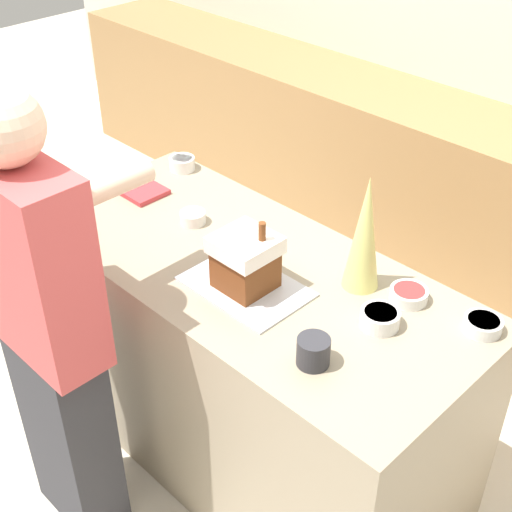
{
  "coord_description": "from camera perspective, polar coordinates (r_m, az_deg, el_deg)",
  "views": [
    {
      "loc": [
        1.44,
        -1.4,
        2.37
      ],
      "look_at": [
        0.04,
        0.0,
        1.0
      ],
      "focal_mm": 50.0,
      "sensor_mm": 36.0,
      "label": 1
    }
  ],
  "objects": [
    {
      "name": "person",
      "position": [
        2.38,
        -16.19,
        -5.85
      ],
      "size": [
        0.45,
        0.56,
        1.7
      ],
      "color": "#333338",
      "rests_on": "ground_plane"
    },
    {
      "name": "kitchen_island",
      "position": [
        2.76,
        -0.64,
        -8.68
      ],
      "size": [
        1.71,
        0.77,
        0.94
      ],
      "color": "gray",
      "rests_on": "ground_plane"
    },
    {
      "name": "candy_bowl_center_rear",
      "position": [
        2.23,
        9.89,
        -4.89
      ],
      "size": [
        0.12,
        0.12,
        0.05
      ],
      "color": "white",
      "rests_on": "kitchen_island"
    },
    {
      "name": "gingerbread_house",
      "position": [
        2.3,
        -0.85,
        -0.38
      ],
      "size": [
        0.19,
        0.19,
        0.25
      ],
      "color": "brown",
      "rests_on": "baking_tray"
    },
    {
      "name": "decorative_tree",
      "position": [
        2.29,
        8.69,
        1.81
      ],
      "size": [
        0.12,
        0.12,
        0.41
      ],
      "color": "#DBD675",
      "rests_on": "kitchen_island"
    },
    {
      "name": "back_cabinet_block",
      "position": [
        3.89,
        17.2,
        3.67
      ],
      "size": [
        6.0,
        0.6,
        0.93
      ],
      "color": "#9E7547",
      "rests_on": "ground_plane"
    },
    {
      "name": "candy_bowl_behind_tray",
      "position": [
        2.35,
        12.12,
        -3.02
      ],
      "size": [
        0.12,
        0.12,
        0.04
      ],
      "color": "silver",
      "rests_on": "kitchen_island"
    },
    {
      "name": "cookbook",
      "position": [
        2.94,
        -9.33,
        5.3
      ],
      "size": [
        0.22,
        0.15,
        0.02
      ],
      "color": "#B23338",
      "rests_on": "kitchen_island"
    },
    {
      "name": "candy_bowl_beside_tree",
      "position": [
        2.29,
        17.7,
        -5.23
      ],
      "size": [
        0.12,
        0.12,
        0.04
      ],
      "color": "silver",
      "rests_on": "kitchen_island"
    },
    {
      "name": "baking_tray",
      "position": [
        2.36,
        -0.84,
        -2.44
      ],
      "size": [
        0.41,
        0.28,
        0.01
      ],
      "color": "silver",
      "rests_on": "kitchen_island"
    },
    {
      "name": "candy_bowl_far_left",
      "position": [
        2.69,
        -5.08,
        3.13
      ],
      "size": [
        0.1,
        0.1,
        0.04
      ],
      "color": "silver",
      "rests_on": "kitchen_island"
    },
    {
      "name": "ground_plane",
      "position": [
        3.11,
        -0.58,
        -14.98
      ],
      "size": [
        12.0,
        12.0,
        0.0
      ],
      "primitive_type": "plane",
      "color": "beige"
    },
    {
      "name": "mug",
      "position": [
        2.06,
        4.61,
        -7.62
      ],
      "size": [
        0.1,
        0.1,
        0.09
      ],
      "color": "#2D2D33",
      "rests_on": "kitchen_island"
    },
    {
      "name": "candy_bowl_near_tray_left",
      "position": [
        3.07,
        -5.94,
        7.42
      ],
      "size": [
        0.11,
        0.11,
        0.05
      ],
      "color": "white",
      "rests_on": "kitchen_island"
    }
  ]
}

